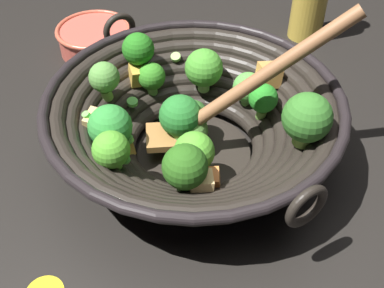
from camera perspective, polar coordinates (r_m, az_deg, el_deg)
ground_plane at (r=0.68m, az=0.21°, el=-1.42°), size 4.00×4.00×0.00m
wok at (r=0.63m, az=0.18°, el=2.99°), size 0.39×0.39×0.22m
prep_bowl at (r=0.90m, az=-11.49°, el=12.25°), size 0.13×0.13×0.05m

